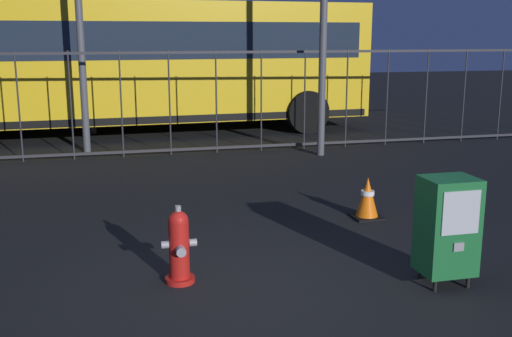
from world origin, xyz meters
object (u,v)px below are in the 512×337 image
Objects in this scene: bus_far at (161,54)px; bus_near at (141,60)px; fire_hydrant at (179,247)px; newspaper_box_primary at (447,226)px; traffic_cone at (367,198)px.

bus_near is at bearing -109.72° from bus_far.
bus_near is 0.99× the size of bus_far.
newspaper_box_primary is at bearing -15.01° from fire_hydrant.
fire_hydrant reaches higher than traffic_cone.
fire_hydrant is at bearing -94.13° from bus_near.
traffic_cone is (0.18, 2.12, -0.31)m from newspaper_box_primary.
fire_hydrant is 9.35m from bus_near.
newspaper_box_primary is (2.39, -0.64, 0.22)m from fire_hydrant.
newspaper_box_primary is at bearing -80.35° from bus_near.
bus_near reaches higher than fire_hydrant.
bus_near is at bearing 88.10° from fire_hydrant.
bus_near is 4.31m from bus_far.
bus_near reaches higher than newspaper_box_primary.
traffic_cone is at bearing 85.27° from newspaper_box_primary.
bus_far is (0.86, 4.23, 0.00)m from bus_near.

